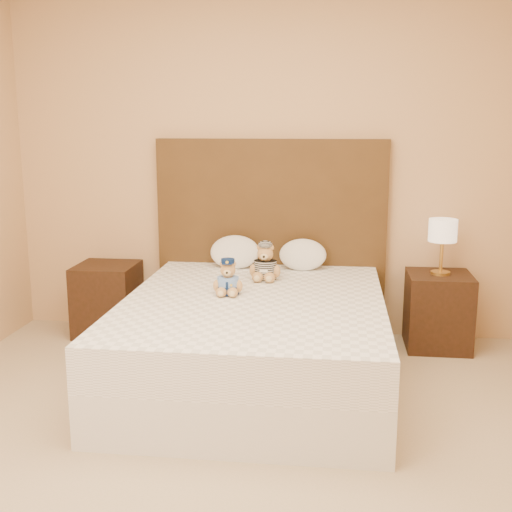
{
  "coord_description": "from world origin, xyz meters",
  "views": [
    {
      "loc": [
        0.49,
        -2.62,
        1.63
      ],
      "look_at": [
        -0.02,
        1.45,
        0.77
      ],
      "focal_mm": 45.0,
      "sensor_mm": 36.0,
      "label": 1
    }
  ],
  "objects_px": {
    "nightstand_left": "(108,299)",
    "lamp": "(443,233)",
    "teddy_prisoner": "(265,262)",
    "pillow_left": "(235,250)",
    "teddy_police": "(228,277)",
    "pillow_right": "(303,253)",
    "bed": "(254,340)",
    "nightstand_right": "(438,311)"
  },
  "relations": [
    {
      "from": "nightstand_left",
      "to": "lamp",
      "type": "bearing_deg",
      "value": 0.0
    },
    {
      "from": "nightstand_left",
      "to": "teddy_prisoner",
      "type": "bearing_deg",
      "value": -14.38
    },
    {
      "from": "pillow_left",
      "to": "teddy_police",
      "type": "bearing_deg",
      "value": -84.27
    },
    {
      "from": "lamp",
      "to": "pillow_right",
      "type": "bearing_deg",
      "value": 178.27
    },
    {
      "from": "bed",
      "to": "lamp",
      "type": "distance_m",
      "value": 1.59
    },
    {
      "from": "pillow_left",
      "to": "pillow_right",
      "type": "bearing_deg",
      "value": 0.0
    },
    {
      "from": "nightstand_left",
      "to": "nightstand_right",
      "type": "relative_size",
      "value": 1.0
    },
    {
      "from": "teddy_police",
      "to": "teddy_prisoner",
      "type": "relative_size",
      "value": 0.9
    },
    {
      "from": "teddy_police",
      "to": "teddy_prisoner",
      "type": "bearing_deg",
      "value": 61.69
    },
    {
      "from": "nightstand_left",
      "to": "lamp",
      "type": "relative_size",
      "value": 1.38
    },
    {
      "from": "lamp",
      "to": "teddy_prisoner",
      "type": "relative_size",
      "value": 1.57
    },
    {
      "from": "pillow_left",
      "to": "lamp",
      "type": "bearing_deg",
      "value": -1.14
    },
    {
      "from": "nightstand_left",
      "to": "teddy_police",
      "type": "relative_size",
      "value": 2.41
    },
    {
      "from": "bed",
      "to": "nightstand_left",
      "type": "xyz_separation_m",
      "value": [
        -1.25,
        0.8,
        -0.0
      ]
    },
    {
      "from": "teddy_prisoner",
      "to": "nightstand_right",
      "type": "bearing_deg",
      "value": 17.06
    },
    {
      "from": "teddy_police",
      "to": "pillow_left",
      "type": "relative_size",
      "value": 0.62
    },
    {
      "from": "pillow_left",
      "to": "nightstand_left",
      "type": "bearing_deg",
      "value": -178.28
    },
    {
      "from": "pillow_right",
      "to": "lamp",
      "type": "bearing_deg",
      "value": -1.73
    },
    {
      "from": "nightstand_right",
      "to": "pillow_left",
      "type": "xyz_separation_m",
      "value": [
        -1.5,
        0.03,
        0.41
      ]
    },
    {
      "from": "nightstand_right",
      "to": "teddy_police",
      "type": "distance_m",
      "value": 1.65
    },
    {
      "from": "bed",
      "to": "pillow_right",
      "type": "height_order",
      "value": "pillow_right"
    },
    {
      "from": "bed",
      "to": "pillow_left",
      "type": "bearing_deg",
      "value": 106.85
    },
    {
      "from": "nightstand_left",
      "to": "nightstand_right",
      "type": "distance_m",
      "value": 2.5
    },
    {
      "from": "nightstand_left",
      "to": "pillow_right",
      "type": "height_order",
      "value": "pillow_right"
    },
    {
      "from": "teddy_prisoner",
      "to": "pillow_left",
      "type": "height_order",
      "value": "pillow_left"
    },
    {
      "from": "teddy_prisoner",
      "to": "nightstand_left",
      "type": "bearing_deg",
      "value": 167.92
    },
    {
      "from": "bed",
      "to": "nightstand_right",
      "type": "bearing_deg",
      "value": 32.62
    },
    {
      "from": "lamp",
      "to": "pillow_left",
      "type": "relative_size",
      "value": 1.08
    },
    {
      "from": "teddy_prisoner",
      "to": "pillow_left",
      "type": "distance_m",
      "value": 0.45
    },
    {
      "from": "nightstand_left",
      "to": "nightstand_right",
      "type": "height_order",
      "value": "same"
    },
    {
      "from": "nightstand_right",
      "to": "pillow_left",
      "type": "relative_size",
      "value": 1.48
    },
    {
      "from": "bed",
      "to": "nightstand_right",
      "type": "xyz_separation_m",
      "value": [
        1.25,
        0.8,
        -0.0
      ]
    },
    {
      "from": "lamp",
      "to": "nightstand_left",
      "type": "bearing_deg",
      "value": 180.0
    },
    {
      "from": "teddy_police",
      "to": "pillow_left",
      "type": "distance_m",
      "value": 0.77
    },
    {
      "from": "nightstand_right",
      "to": "teddy_prisoner",
      "type": "height_order",
      "value": "teddy_prisoner"
    },
    {
      "from": "teddy_police",
      "to": "teddy_prisoner",
      "type": "height_order",
      "value": "teddy_prisoner"
    },
    {
      "from": "nightstand_left",
      "to": "bed",
      "type": "bearing_deg",
      "value": -32.62
    },
    {
      "from": "nightstand_right",
      "to": "pillow_left",
      "type": "height_order",
      "value": "pillow_left"
    },
    {
      "from": "bed",
      "to": "teddy_police",
      "type": "xyz_separation_m",
      "value": [
        -0.17,
        0.07,
        0.39
      ]
    },
    {
      "from": "bed",
      "to": "pillow_left",
      "type": "relative_size",
      "value": 5.4
    },
    {
      "from": "nightstand_left",
      "to": "teddy_prisoner",
      "type": "height_order",
      "value": "teddy_prisoner"
    },
    {
      "from": "bed",
      "to": "lamp",
      "type": "xyz_separation_m",
      "value": [
        1.25,
        0.8,
        0.57
      ]
    }
  ]
}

